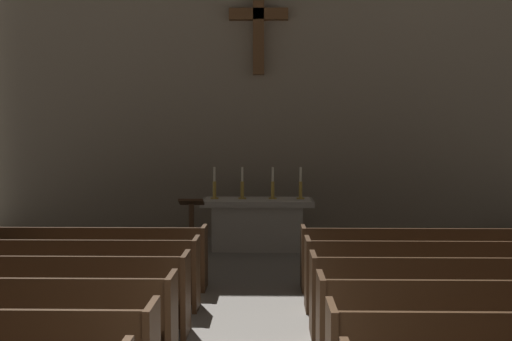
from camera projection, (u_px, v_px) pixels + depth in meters
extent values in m
cube|color=#422B19|center=(172.00, 322.00, 6.28)|extent=(0.06, 0.50, 0.95)
cube|color=#422B19|center=(17.00, 297.00, 7.40)|extent=(3.87, 0.40, 0.05)
cube|color=#422B19|center=(9.00, 278.00, 7.16)|extent=(3.87, 0.05, 0.50)
cube|color=#422B19|center=(24.00, 312.00, 7.59)|extent=(3.87, 0.04, 0.40)
cube|color=#422B19|center=(186.00, 294.00, 7.33)|extent=(0.06, 0.50, 0.95)
cube|color=#422B19|center=(49.00, 276.00, 8.46)|extent=(3.87, 0.40, 0.05)
cube|color=#422B19|center=(43.00, 259.00, 8.21)|extent=(3.87, 0.05, 0.50)
cube|color=#422B19|center=(54.00, 289.00, 8.65)|extent=(3.87, 0.04, 0.40)
cube|color=#422B19|center=(196.00, 273.00, 8.39)|extent=(0.06, 0.50, 0.95)
cube|color=#422B19|center=(73.00, 260.00, 9.52)|extent=(3.87, 0.40, 0.05)
cube|color=#422B19|center=(68.00, 244.00, 9.27)|extent=(3.87, 0.05, 0.50)
cube|color=#422B19|center=(77.00, 272.00, 9.71)|extent=(3.87, 0.04, 0.40)
cube|color=#422B19|center=(204.00, 257.00, 9.45)|extent=(0.06, 0.50, 0.95)
cube|color=#422B19|center=(321.00, 322.00, 6.25)|extent=(0.06, 0.50, 0.95)
cube|color=#422B19|center=(485.00, 299.00, 7.29)|extent=(3.87, 0.40, 0.05)
cube|color=#422B19|center=(492.00, 280.00, 7.05)|extent=(3.87, 0.05, 0.50)
cube|color=#422B19|center=(479.00, 314.00, 7.48)|extent=(3.87, 0.04, 0.40)
cube|color=#422B19|center=(313.00, 295.00, 7.31)|extent=(0.06, 0.50, 0.95)
cube|color=#422B19|center=(457.00, 278.00, 8.35)|extent=(3.87, 0.40, 0.05)
cube|color=#422B19|center=(463.00, 261.00, 8.11)|extent=(3.87, 0.05, 0.50)
cube|color=#422B19|center=(453.00, 291.00, 8.54)|extent=(3.87, 0.04, 0.40)
cube|color=#422B19|center=(307.00, 274.00, 8.37)|extent=(0.06, 0.50, 0.95)
cube|color=#422B19|center=(436.00, 261.00, 9.41)|extent=(3.87, 0.40, 0.05)
cube|color=#422B19|center=(440.00, 246.00, 9.17)|extent=(3.87, 0.05, 0.50)
cube|color=#422B19|center=(433.00, 274.00, 9.60)|extent=(3.87, 0.04, 0.40)
cube|color=#422B19|center=(303.00, 258.00, 9.43)|extent=(0.06, 0.50, 0.95)
cube|color=#A8A399|center=(257.00, 227.00, 12.62)|extent=(1.76, 0.72, 0.88)
cube|color=#A8A399|center=(257.00, 202.00, 12.58)|extent=(2.20, 0.90, 0.12)
cube|color=silver|center=(257.00, 199.00, 12.58)|extent=(2.09, 0.86, 0.01)
cylinder|color=#B79338|center=(214.00, 198.00, 12.60)|extent=(0.16, 0.16, 0.02)
cylinder|color=#B79338|center=(214.00, 190.00, 12.59)|extent=(0.07, 0.07, 0.35)
cylinder|color=silver|center=(214.00, 174.00, 12.57)|extent=(0.04, 0.04, 0.28)
cylinder|color=#B79338|center=(242.00, 198.00, 12.58)|extent=(0.16, 0.16, 0.02)
cylinder|color=#B79338|center=(242.00, 190.00, 12.57)|extent=(0.07, 0.07, 0.35)
cylinder|color=silver|center=(242.00, 174.00, 12.56)|extent=(0.04, 0.04, 0.28)
cylinder|color=#B79338|center=(273.00, 198.00, 12.57)|extent=(0.16, 0.16, 0.02)
cylinder|color=#B79338|center=(273.00, 190.00, 12.56)|extent=(0.07, 0.07, 0.35)
cylinder|color=silver|center=(273.00, 174.00, 12.54)|extent=(0.04, 0.04, 0.28)
cylinder|color=#B79338|center=(300.00, 198.00, 12.56)|extent=(0.16, 0.16, 0.02)
cylinder|color=#B79338|center=(301.00, 190.00, 12.55)|extent=(0.07, 0.07, 0.35)
cylinder|color=silver|center=(301.00, 174.00, 12.53)|extent=(0.04, 0.04, 0.28)
cube|color=gray|center=(259.00, 49.00, 14.02)|extent=(12.39, 0.25, 8.29)
cube|color=brown|center=(259.00, 28.00, 13.75)|extent=(0.24, 0.24, 1.99)
cube|color=brown|center=(259.00, 14.00, 13.73)|extent=(1.28, 0.24, 0.24)
cylinder|color=#422B19|center=(192.00, 260.00, 11.47)|extent=(0.36, 0.36, 0.04)
cylinder|color=#422B19|center=(192.00, 233.00, 11.44)|extent=(0.10, 0.10, 1.05)
cube|color=#422B19|center=(191.00, 202.00, 11.40)|extent=(0.44, 0.31, 0.15)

